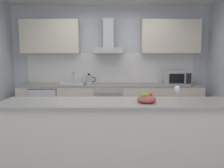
# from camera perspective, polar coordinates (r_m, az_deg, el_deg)

# --- Properties ---
(ground) EXTENTS (5.36, 4.63, 0.02)m
(ground) POSITION_cam_1_polar(r_m,az_deg,el_deg) (3.78, -0.71, -16.94)
(ground) COLOR gray
(wall_back) EXTENTS (5.36, 0.12, 2.60)m
(wall_back) POSITION_cam_1_polar(r_m,az_deg,el_deg) (5.32, -0.53, 4.73)
(wall_back) COLOR silver
(wall_back) RESTS_ON ground
(backsplash_tile) EXTENTS (3.71, 0.02, 0.66)m
(backsplash_tile) POSITION_cam_1_polar(r_m,az_deg,el_deg) (5.26, -0.53, 3.93)
(backsplash_tile) COLOR white
(counter_back) EXTENTS (3.84, 0.60, 0.90)m
(counter_back) POSITION_cam_1_polar(r_m,az_deg,el_deg) (5.06, -0.54, -5.14)
(counter_back) COLOR beige
(counter_back) RESTS_ON ground
(counter_island) EXTENTS (2.87, 0.64, 0.98)m
(counter_island) POSITION_cam_1_polar(r_m,az_deg,el_deg) (2.91, 2.20, -13.72)
(counter_island) COLOR beige
(counter_island) RESTS_ON ground
(upper_cabinets) EXTENTS (3.79, 0.32, 0.70)m
(upper_cabinets) POSITION_cam_1_polar(r_m,az_deg,el_deg) (5.10, -0.55, 11.47)
(upper_cabinets) COLOR beige
(oven) EXTENTS (0.60, 0.62, 0.80)m
(oven) POSITION_cam_1_polar(r_m,az_deg,el_deg) (5.03, -0.99, -5.09)
(oven) COLOR slate
(oven) RESTS_ON ground
(refrigerator) EXTENTS (0.58, 0.60, 0.85)m
(refrigerator) POSITION_cam_1_polar(r_m,az_deg,el_deg) (5.23, -15.78, -5.29)
(refrigerator) COLOR white
(refrigerator) RESTS_ON ground
(microwave) EXTENTS (0.50, 0.38, 0.30)m
(microwave) POSITION_cam_1_polar(r_m,az_deg,el_deg) (5.10, 15.48, 1.53)
(microwave) COLOR #B7BABC
(microwave) RESTS_ON counter_back
(sink) EXTENTS (0.50, 0.40, 0.26)m
(sink) POSITION_cam_1_polar(r_m,az_deg,el_deg) (5.03, -9.67, 0.22)
(sink) COLOR silver
(sink) RESTS_ON counter_back
(kettle) EXTENTS (0.29, 0.15, 0.24)m
(kettle) POSITION_cam_1_polar(r_m,az_deg,el_deg) (4.93, -5.74, 1.05)
(kettle) COLOR #B7BABC
(kettle) RESTS_ON counter_back
(range_hood) EXTENTS (0.62, 0.45, 0.72)m
(range_hood) POSITION_cam_1_polar(r_m,az_deg,el_deg) (5.05, -1.00, 10.12)
(range_hood) COLOR #B7BABC
(wine_glass) EXTENTS (0.08, 0.08, 0.18)m
(wine_glass) POSITION_cam_1_polar(r_m,az_deg,el_deg) (2.95, 15.52, -1.41)
(wine_glass) COLOR silver
(wine_glass) RESTS_ON counter_island
(fruit_bowl) EXTENTS (0.22, 0.22, 0.13)m
(fruit_bowl) POSITION_cam_1_polar(r_m,az_deg,el_deg) (2.74, 8.28, -3.60)
(fruit_bowl) COLOR #B24C47
(fruit_bowl) RESTS_ON counter_island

